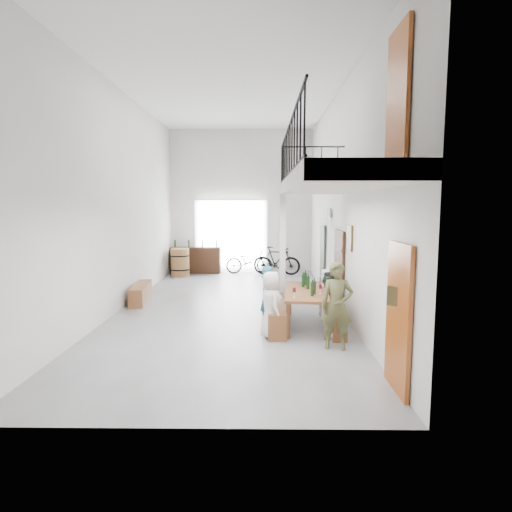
{
  "coord_description": "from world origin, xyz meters",
  "views": [
    {
      "loc": [
        0.79,
        -10.74,
        2.61
      ],
      "look_at": [
        0.66,
        -0.5,
        1.39
      ],
      "focal_mm": 30.0,
      "sensor_mm": 36.0,
      "label": 1
    }
  ],
  "objects_px": {
    "side_bench": "(141,293)",
    "bicycle_near": "(249,261)",
    "bench_inner": "(276,314)",
    "serving_counter": "(196,260)",
    "tasting_table": "(306,294)",
    "oak_barrel": "(180,262)",
    "host_standing": "(337,306)"
  },
  "relations": [
    {
      "from": "oak_barrel",
      "to": "host_standing",
      "type": "relative_size",
      "value": 0.64
    },
    {
      "from": "side_bench",
      "to": "serving_counter",
      "type": "relative_size",
      "value": 0.88
    },
    {
      "from": "tasting_table",
      "to": "serving_counter",
      "type": "distance_m",
      "value": 8.12
    },
    {
      "from": "tasting_table",
      "to": "bench_inner",
      "type": "distance_m",
      "value": 0.79
    },
    {
      "from": "bench_inner",
      "to": "side_bench",
      "type": "distance_m",
      "value": 4.29
    },
    {
      "from": "oak_barrel",
      "to": "bicycle_near",
      "type": "relative_size",
      "value": 0.57
    },
    {
      "from": "oak_barrel",
      "to": "tasting_table",
      "type": "bearing_deg",
      "value": -58.64
    },
    {
      "from": "tasting_table",
      "to": "side_bench",
      "type": "bearing_deg",
      "value": 156.1
    },
    {
      "from": "side_bench",
      "to": "host_standing",
      "type": "relative_size",
      "value": 1.05
    },
    {
      "from": "bench_inner",
      "to": "oak_barrel",
      "type": "height_order",
      "value": "oak_barrel"
    },
    {
      "from": "serving_counter",
      "to": "host_standing",
      "type": "xyz_separation_m",
      "value": [
        3.91,
        -8.78,
        0.3
      ]
    },
    {
      "from": "bench_inner",
      "to": "serving_counter",
      "type": "bearing_deg",
      "value": 111.77
    },
    {
      "from": "tasting_table",
      "to": "oak_barrel",
      "type": "height_order",
      "value": "oak_barrel"
    },
    {
      "from": "side_bench",
      "to": "bicycle_near",
      "type": "relative_size",
      "value": 0.93
    },
    {
      "from": "serving_counter",
      "to": "host_standing",
      "type": "bearing_deg",
      "value": -66.45
    },
    {
      "from": "tasting_table",
      "to": "serving_counter",
      "type": "height_order",
      "value": "serving_counter"
    },
    {
      "from": "bench_inner",
      "to": "serving_counter",
      "type": "distance_m",
      "value": 7.86
    },
    {
      "from": "tasting_table",
      "to": "serving_counter",
      "type": "relative_size",
      "value": 1.18
    },
    {
      "from": "oak_barrel",
      "to": "serving_counter",
      "type": "xyz_separation_m",
      "value": [
        0.47,
        0.78,
        -0.01
      ]
    },
    {
      "from": "tasting_table",
      "to": "host_standing",
      "type": "bearing_deg",
      "value": -70.14
    },
    {
      "from": "bench_inner",
      "to": "serving_counter",
      "type": "height_order",
      "value": "serving_counter"
    },
    {
      "from": "oak_barrel",
      "to": "host_standing",
      "type": "distance_m",
      "value": 9.13
    },
    {
      "from": "bench_inner",
      "to": "serving_counter",
      "type": "relative_size",
      "value": 1.18
    },
    {
      "from": "oak_barrel",
      "to": "serving_counter",
      "type": "height_order",
      "value": "oak_barrel"
    },
    {
      "from": "side_bench",
      "to": "bicycle_near",
      "type": "distance_m",
      "value": 5.7
    },
    {
      "from": "bicycle_near",
      "to": "tasting_table",
      "type": "bearing_deg",
      "value": -179.56
    },
    {
      "from": "serving_counter",
      "to": "bicycle_near",
      "type": "xyz_separation_m",
      "value": [
        2.07,
        -0.05,
        -0.03
      ]
    },
    {
      "from": "side_bench",
      "to": "host_standing",
      "type": "distance_m",
      "value": 6.03
    },
    {
      "from": "oak_barrel",
      "to": "host_standing",
      "type": "height_order",
      "value": "host_standing"
    },
    {
      "from": "tasting_table",
      "to": "side_bench",
      "type": "height_order",
      "value": "tasting_table"
    },
    {
      "from": "side_bench",
      "to": "tasting_table",
      "type": "bearing_deg",
      "value": -28.56
    },
    {
      "from": "serving_counter",
      "to": "bicycle_near",
      "type": "height_order",
      "value": "serving_counter"
    }
  ]
}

